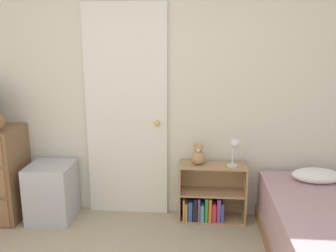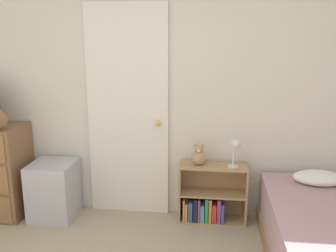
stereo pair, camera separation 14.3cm
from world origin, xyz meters
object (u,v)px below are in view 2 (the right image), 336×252
(bookshelf, at_px, (209,200))
(storage_bin, at_px, (54,190))
(teddy_bear, at_px, (199,156))
(desk_lamp, at_px, (235,148))

(bookshelf, bearing_deg, storage_bin, -176.39)
(teddy_bear, bearing_deg, bookshelf, 1.63)
(teddy_bear, xyz_separation_m, desk_lamp, (0.34, -0.04, 0.11))
(storage_bin, xyz_separation_m, desk_lamp, (1.76, 0.06, 0.48))
(storage_bin, height_order, bookshelf, bookshelf)
(teddy_bear, bearing_deg, desk_lamp, -5.99)
(storage_bin, distance_m, bookshelf, 1.54)
(bookshelf, xyz_separation_m, desk_lamp, (0.23, -0.04, 0.55))
(bookshelf, distance_m, teddy_bear, 0.46)
(bookshelf, bearing_deg, desk_lamp, -9.48)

